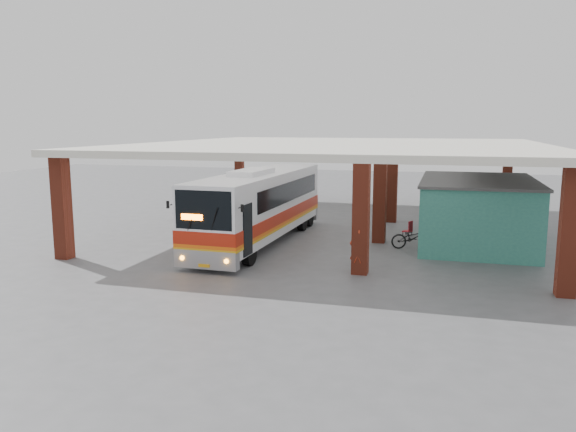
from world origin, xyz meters
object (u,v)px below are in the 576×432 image
Objects in this scene: coach_bus at (260,206)px; motorcycle at (413,237)px; pedestrian at (358,251)px; red_chair at (409,229)px.

coach_bus reaches higher than motorcycle.
coach_bus is 6.95× the size of pedestrian.
pedestrian is 2.33× the size of red_chair.
motorcycle is (7.22, 0.67, -1.26)m from coach_bus.
coach_bus is at bearing -42.05° from pedestrian.
motorcycle is at bearing -58.62° from red_chair.
red_chair is (-0.40, 3.03, -0.18)m from motorcycle.
pedestrian is at bearing 144.63° from motorcycle.
red_chair is at bearing 29.85° from coach_bus.
coach_bus reaches higher than red_chair.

